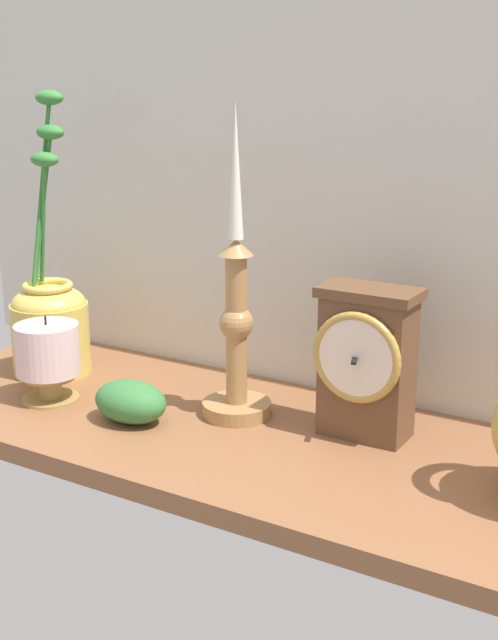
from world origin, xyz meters
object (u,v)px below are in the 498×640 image
at_px(mantel_clock, 366,361).
at_px(brass_vase_jar, 50,318).
at_px(pillar_candle_front, 48,357).
at_px(candlestick_tall_left, 236,329).

bearing_deg(mantel_clock, brass_vase_jar, -177.30).
height_order(brass_vase_jar, pillar_candle_front, brass_vase_jar).
relative_size(candlestick_tall_left, brass_vase_jar, 0.98).
distance_m(candlestick_tall_left, brass_vase_jar, 0.32).
distance_m(mantel_clock, pillar_candle_front, 0.42).
bearing_deg(pillar_candle_front, mantel_clock, 14.90).
distance_m(mantel_clock, candlestick_tall_left, 0.17).
xyz_separation_m(mantel_clock, brass_vase_jar, (-0.48, -0.02, -0.01)).
relative_size(mantel_clock, brass_vase_jar, 0.46).
bearing_deg(candlestick_tall_left, pillar_candle_front, -160.79).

